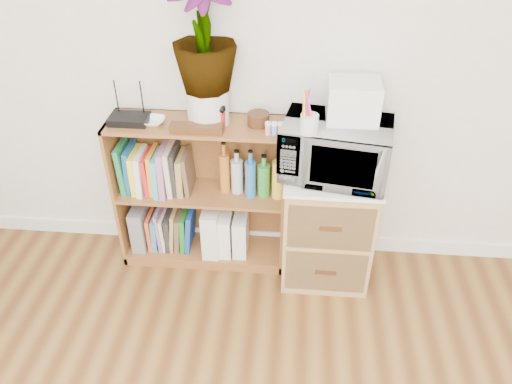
# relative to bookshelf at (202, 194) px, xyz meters

# --- Properties ---
(skirting_board) EXTENTS (4.00, 0.02, 0.10)m
(skirting_board) POSITION_rel_bookshelf_xyz_m (0.35, 0.14, -0.42)
(skirting_board) COLOR white
(skirting_board) RESTS_ON ground
(bookshelf) EXTENTS (1.00, 0.30, 0.95)m
(bookshelf) POSITION_rel_bookshelf_xyz_m (0.00, 0.00, 0.00)
(bookshelf) COLOR brown
(bookshelf) RESTS_ON ground
(wicker_unit) EXTENTS (0.50, 0.45, 0.70)m
(wicker_unit) POSITION_rel_bookshelf_xyz_m (0.75, -0.08, -0.12)
(wicker_unit) COLOR #9E7542
(wicker_unit) RESTS_ON ground
(microwave) EXTENTS (0.61, 0.46, 0.31)m
(microwave) POSITION_rel_bookshelf_xyz_m (0.75, -0.08, 0.40)
(microwave) COLOR white
(microwave) RESTS_ON wicker_unit
(pen_cup) EXTENTS (0.09, 0.09, 0.10)m
(pen_cup) POSITION_rel_bookshelf_xyz_m (0.60, -0.20, 0.60)
(pen_cup) COLOR silver
(pen_cup) RESTS_ON microwave
(small_appliance) EXTENTS (0.26, 0.22, 0.20)m
(small_appliance) POSITION_rel_bookshelf_xyz_m (0.82, -0.03, 0.66)
(small_appliance) COLOR white
(small_appliance) RESTS_ON microwave
(router) EXTENTS (0.21, 0.14, 0.04)m
(router) POSITION_rel_bookshelf_xyz_m (-0.36, -0.02, 0.49)
(router) COLOR black
(router) RESTS_ON bookshelf
(white_bowl) EXTENTS (0.13, 0.13, 0.03)m
(white_bowl) POSITION_rel_bookshelf_xyz_m (-0.23, -0.03, 0.49)
(white_bowl) COLOR white
(white_bowl) RESTS_ON bookshelf
(plant_pot) EXTENTS (0.22, 0.22, 0.19)m
(plant_pot) POSITION_rel_bookshelf_xyz_m (0.06, 0.02, 0.57)
(plant_pot) COLOR silver
(plant_pot) RESTS_ON bookshelf
(potted_plant) EXTENTS (0.33, 0.33, 0.60)m
(potted_plant) POSITION_rel_bookshelf_xyz_m (0.06, 0.02, 0.96)
(potted_plant) COLOR #2F6B2B
(potted_plant) RESTS_ON plant_pot
(trinket_box) EXTENTS (0.28, 0.07, 0.04)m
(trinket_box) POSITION_rel_bookshelf_xyz_m (0.02, -0.10, 0.50)
(trinket_box) COLOR #3A2010
(trinket_box) RESTS_ON bookshelf
(kokeshi_doll) EXTENTS (0.04, 0.04, 0.09)m
(kokeshi_doll) POSITION_rel_bookshelf_xyz_m (0.15, -0.04, 0.52)
(kokeshi_doll) COLOR #AB151C
(kokeshi_doll) RESTS_ON bookshelf
(wooden_bowl) EXTENTS (0.12, 0.12, 0.07)m
(wooden_bowl) POSITION_rel_bookshelf_xyz_m (0.34, 0.01, 0.51)
(wooden_bowl) COLOR #35200E
(wooden_bowl) RESTS_ON bookshelf
(paint_jars) EXTENTS (0.11, 0.04, 0.06)m
(paint_jars) POSITION_rel_bookshelf_xyz_m (0.43, -0.09, 0.50)
(paint_jars) COLOR pink
(paint_jars) RESTS_ON bookshelf
(file_box) EXTENTS (0.09, 0.23, 0.29)m
(file_box) POSITION_rel_bookshelf_xyz_m (-0.41, 0.00, -0.26)
(file_box) COLOR slate
(file_box) RESTS_ON bookshelf
(magazine_holder_left) EXTENTS (0.10, 0.26, 0.32)m
(magazine_holder_left) POSITION_rel_bookshelf_xyz_m (0.05, -0.01, -0.25)
(magazine_holder_left) COLOR silver
(magazine_holder_left) RESTS_ON bookshelf
(magazine_holder_mid) EXTENTS (0.09, 0.23, 0.28)m
(magazine_holder_mid) POSITION_rel_bookshelf_xyz_m (0.13, -0.01, -0.26)
(magazine_holder_mid) COLOR white
(magazine_holder_mid) RESTS_ON bookshelf
(magazine_holder_right) EXTENTS (0.08, 0.21, 0.27)m
(magazine_holder_right) POSITION_rel_bookshelf_xyz_m (0.23, -0.01, -0.27)
(magazine_holder_right) COLOR silver
(magazine_holder_right) RESTS_ON bookshelf
(cookbooks) EXTENTS (0.41, 0.20, 0.30)m
(cookbooks) POSITION_rel_bookshelf_xyz_m (-0.26, 0.00, 0.16)
(cookbooks) COLOR #207944
(cookbooks) RESTS_ON bookshelf
(liquor_bottles) EXTENTS (0.46, 0.07, 0.32)m
(liquor_bottles) POSITION_rel_bookshelf_xyz_m (0.34, 0.00, 0.17)
(liquor_bottles) COLOR #B96722
(liquor_bottles) RESTS_ON bookshelf
(lower_books) EXTENTS (0.29, 0.19, 0.28)m
(lower_books) POSITION_rel_bookshelf_xyz_m (-0.21, 0.00, -0.28)
(lower_books) COLOR #DC5426
(lower_books) RESTS_ON bookshelf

